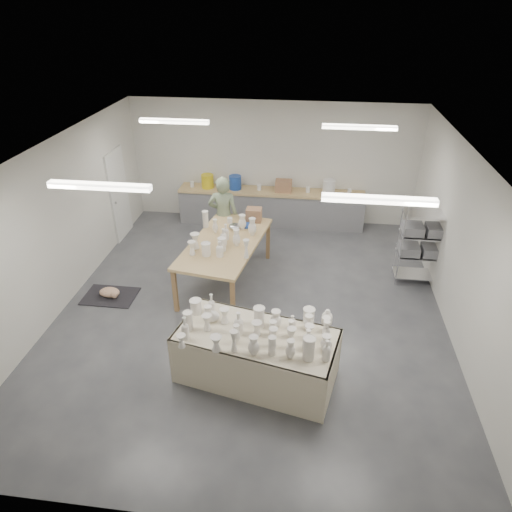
# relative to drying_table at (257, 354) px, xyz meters

# --- Properties ---
(room) EXTENTS (8.00, 8.02, 3.00)m
(room) POSITION_rel_drying_table_xyz_m (-0.43, 1.79, 1.60)
(room) COLOR #424449
(room) RESTS_ON ground
(back_counter) EXTENTS (4.60, 0.60, 1.24)m
(back_counter) POSITION_rel_drying_table_xyz_m (-0.33, 5.39, 0.03)
(back_counter) COLOR tan
(back_counter) RESTS_ON ground
(wire_shelf) EXTENTS (0.88, 0.48, 1.80)m
(wire_shelf) POSITION_rel_drying_table_xyz_m (2.88, 3.11, 0.46)
(wire_shelf) COLOR silver
(wire_shelf) RESTS_ON ground
(drying_table) EXTENTS (2.53, 1.60, 1.19)m
(drying_table) POSITION_rel_drying_table_xyz_m (0.00, 0.00, 0.00)
(drying_table) COLOR olive
(drying_table) RESTS_ON ground
(work_table) EXTENTS (1.64, 2.67, 1.31)m
(work_table) POSITION_rel_drying_table_xyz_m (-0.92, 2.63, 0.49)
(work_table) COLOR tan
(work_table) RESTS_ON ground
(rug) EXTENTS (1.00, 0.70, 0.02)m
(rug) POSITION_rel_drying_table_xyz_m (-3.11, 1.76, -0.44)
(rug) COLOR black
(rug) RESTS_ON ground
(cat) EXTENTS (0.44, 0.34, 0.17)m
(cat) POSITION_rel_drying_table_xyz_m (-3.09, 1.74, -0.35)
(cat) COLOR white
(cat) RESTS_ON rug
(potter) EXTENTS (0.68, 0.46, 1.80)m
(potter) POSITION_rel_drying_table_xyz_m (-1.22, 3.79, 0.45)
(potter) COLOR gray
(potter) RESTS_ON ground
(red_stool) EXTENTS (0.39, 0.39, 0.31)m
(red_stool) POSITION_rel_drying_table_xyz_m (-1.22, 4.06, -0.18)
(red_stool) COLOR #AB1822
(red_stool) RESTS_ON ground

